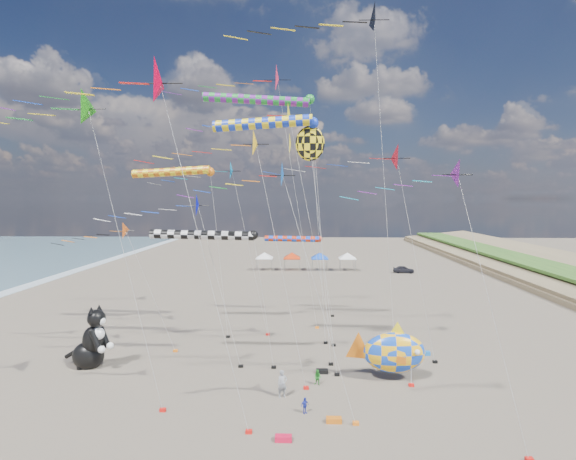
# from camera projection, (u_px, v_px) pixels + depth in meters

# --- Properties ---
(delta_kite_0) EXTENTS (10.60, 1.95, 17.69)m
(delta_kite_0) POSITION_uv_depth(u_px,v_px,m) (244.00, 148.00, 29.65)
(delta_kite_0) COLOR yellow
(delta_kite_0) RESTS_ON ground
(delta_kite_1) EXTENTS (10.62, 1.97, 13.54)m
(delta_kite_1) POSITION_uv_depth(u_px,v_px,m) (186.00, 210.00, 33.89)
(delta_kite_1) COLOR #050CC2
(delta_kite_1) RESTS_ON ground
(delta_kite_2) EXTENTS (10.24, 1.60, 11.20)m
(delta_kite_2) POSITION_uv_depth(u_px,v_px,m) (109.00, 235.00, 37.62)
(delta_kite_2) COLOR #D75719
(delta_kite_2) RESTS_ON ground
(delta_kite_3) EXTENTS (8.34, 1.64, 15.08)m
(delta_kite_3) POSITION_uv_depth(u_px,v_px,m) (459.00, 181.00, 21.38)
(delta_kite_3) COLOR #7A1F8B
(delta_kite_3) RESTS_ON ground
(delta_kite_4) EXTENTS (13.07, 2.52, 27.60)m
(delta_kite_4) POSITION_uv_depth(u_px,v_px,m) (352.00, 23.00, 33.33)
(delta_kite_4) COLOR black
(delta_kite_4) RESTS_ON ground
(delta_kite_5) EXTENTS (13.18, 2.23, 21.40)m
(delta_kite_5) POSITION_uv_depth(u_px,v_px,m) (268.00, 117.00, 38.40)
(delta_kite_5) COLOR yellow
(delta_kite_5) RESTS_ON ground
(delta_kite_6) EXTENTS (9.04, 1.59, 15.17)m
(delta_kite_6) POSITION_uv_depth(u_px,v_px,m) (277.00, 182.00, 24.99)
(delta_kite_6) COLOR blue
(delta_kite_6) RESTS_ON ground
(delta_kite_7) EXTENTS (12.30, 2.68, 20.46)m
(delta_kite_7) POSITION_uv_depth(u_px,v_px,m) (172.00, 87.00, 23.69)
(delta_kite_7) COLOR red
(delta_kite_7) RESTS_ON ground
(delta_kite_8) EXTENTS (11.34, 1.86, 16.57)m
(delta_kite_8) POSITION_uv_depth(u_px,v_px,m) (212.00, 175.00, 41.84)
(delta_kite_8) COLOR #127DC0
(delta_kite_8) RESTS_ON ground
(delta_kite_9) EXTENTS (12.41, 2.35, 17.39)m
(delta_kite_9) POSITION_uv_depth(u_px,v_px,m) (389.00, 161.00, 34.55)
(delta_kite_9) COLOR red
(delta_kite_9) RESTS_ON ground
(delta_kite_10) EXTENTS (13.82, 2.90, 26.11)m
(delta_kite_10) POSITION_uv_depth(u_px,v_px,m) (278.00, 81.00, 43.42)
(delta_kite_10) COLOR #E6244A
(delta_kite_10) RESTS_ON ground
(delta_kite_11) EXTENTS (12.32, 2.25, 19.30)m
(delta_kite_11) POSITION_uv_depth(u_px,v_px,m) (77.00, 116.00, 26.35)
(delta_kite_11) COLOR #1E8512
(delta_kite_11) RESTS_ON ground
(windsock_0) EXTENTS (8.92, 0.81, 15.86)m
(windsock_0) POSITION_uv_depth(u_px,v_px,m) (176.00, 173.00, 41.09)
(windsock_0) COLOR orange
(windsock_0) RESTS_ON ground
(windsock_1) EXTENTS (9.52, 0.72, 10.63)m
(windsock_1) POSITION_uv_depth(u_px,v_px,m) (207.00, 236.00, 33.84)
(windsock_1) COLOR black
(windsock_1) RESTS_ON ground
(windsock_2) EXTENTS (9.26, 0.91, 19.16)m
(windsock_2) POSITION_uv_depth(u_px,v_px,m) (269.00, 124.00, 33.91)
(windsock_2) COLOR #1434CA
(windsock_2) RESTS_ON ground
(windsock_3) EXTENTS (11.02, 0.85, 22.01)m
(windsock_3) POSITION_uv_depth(u_px,v_px,m) (261.00, 101.00, 38.93)
(windsock_3) COLOR green
(windsock_3) RESTS_ON ground
(windsock_4) EXTENTS (7.66, 0.66, 8.95)m
(windsock_4) POSITION_uv_depth(u_px,v_px,m) (295.00, 239.00, 49.05)
(windsock_4) COLOR red
(windsock_4) RESTS_ON ground
(angelfish_kite) EXTENTS (3.74, 3.02, 18.48)m
(angelfish_kite) POSITION_uv_depth(u_px,v_px,m) (307.00, 145.00, 33.82)
(angelfish_kite) COLOR yellow
(angelfish_kite) RESTS_ON ground
(cat_inflatable) EXTENTS (4.02, 2.85, 4.90)m
(cat_inflatable) POSITION_uv_depth(u_px,v_px,m) (91.00, 336.00, 34.52)
(cat_inflatable) COLOR black
(cat_inflatable) RESTS_ON ground
(fish_inflatable) EXTENTS (5.95, 2.68, 4.32)m
(fish_inflatable) POSITION_uv_depth(u_px,v_px,m) (393.00, 352.00, 31.99)
(fish_inflatable) COLOR blue
(fish_inflatable) RESTS_ON ground
(person_adult) EXTENTS (0.77, 0.64, 1.80)m
(person_adult) POSITION_uv_depth(u_px,v_px,m) (282.00, 384.00, 29.34)
(person_adult) COLOR gray
(person_adult) RESTS_ON ground
(child_green) EXTENTS (0.65, 0.60, 1.09)m
(child_green) POSITION_uv_depth(u_px,v_px,m) (318.00, 377.00, 31.30)
(child_green) COLOR #258C29
(child_green) RESTS_ON ground
(child_blue) EXTENTS (0.60, 0.54, 0.98)m
(child_blue) POSITION_uv_depth(u_px,v_px,m) (305.00, 405.00, 27.19)
(child_blue) COLOR #2332B9
(child_blue) RESTS_ON ground
(kite_bag_0) EXTENTS (0.90, 0.44, 0.30)m
(kite_bag_0) POSITION_uv_depth(u_px,v_px,m) (322.00, 371.00, 33.43)
(kite_bag_0) COLOR black
(kite_bag_0) RESTS_ON ground
(kite_bag_1) EXTENTS (0.90, 0.44, 0.30)m
(kite_bag_1) POSITION_uv_depth(u_px,v_px,m) (424.00, 353.00, 37.38)
(kite_bag_1) COLOR blue
(kite_bag_1) RESTS_ON ground
(kite_bag_2) EXTENTS (0.90, 0.44, 0.30)m
(kite_bag_2) POSITION_uv_depth(u_px,v_px,m) (283.00, 438.00, 24.09)
(kite_bag_2) COLOR red
(kite_bag_2) RESTS_ON ground
(kite_bag_3) EXTENTS (0.90, 0.44, 0.30)m
(kite_bag_3) POSITION_uv_depth(u_px,v_px,m) (334.00, 420.00, 26.08)
(kite_bag_3) COLOR orange
(kite_bag_3) RESTS_ON ground
(tent_row) EXTENTS (19.20, 4.20, 3.80)m
(tent_row) POSITION_uv_depth(u_px,v_px,m) (306.00, 253.00, 81.03)
(tent_row) COLOR white
(tent_row) RESTS_ON ground
(parked_car) EXTENTS (3.79, 2.03, 1.23)m
(parked_car) POSITION_uv_depth(u_px,v_px,m) (404.00, 269.00, 78.65)
(parked_car) COLOR #26262D
(parked_car) RESTS_ON ground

